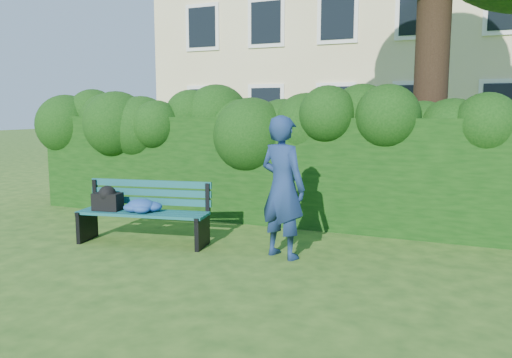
% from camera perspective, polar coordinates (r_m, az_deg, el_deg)
% --- Properties ---
extents(ground, '(80.00, 80.00, 0.00)m').
position_cam_1_polar(ground, '(6.72, -2.02, -8.70)').
color(ground, '#294F19').
rests_on(ground, ground).
extents(apartment_building, '(16.00, 8.08, 12.00)m').
position_cam_1_polar(apartment_building, '(20.42, 15.68, 19.08)').
color(apartment_building, beige).
rests_on(apartment_building, ground).
extents(hedge, '(10.00, 1.00, 1.80)m').
position_cam_1_polar(hedge, '(8.54, 4.19, 1.01)').
color(hedge, black).
rests_on(hedge, ground).
extents(park_bench, '(1.96, 0.88, 0.89)m').
position_cam_1_polar(park_bench, '(7.43, -13.38, -3.33)').
color(park_bench, '#0F4A4E').
rests_on(park_bench, ground).
extents(man_reading, '(0.79, 0.65, 1.85)m').
position_cam_1_polar(man_reading, '(6.46, 3.05, -0.95)').
color(man_reading, navy).
rests_on(man_reading, ground).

